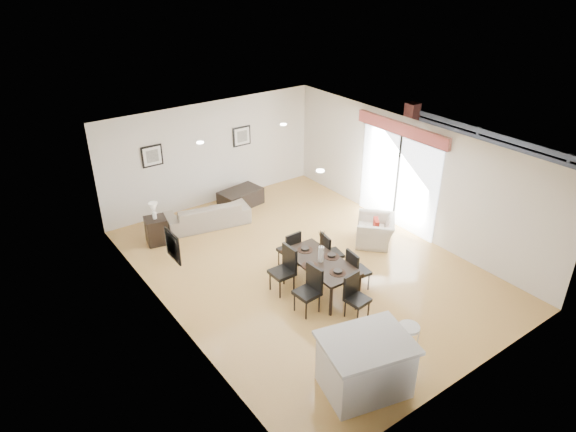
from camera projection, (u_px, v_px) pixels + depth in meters
ground at (305, 267)px, 10.97m from camera, size 8.00×8.00×0.00m
wall_back at (212, 154)px, 13.22m from camera, size 6.00×0.04×2.70m
wall_front at (474, 311)px, 7.47m from camera, size 6.00×0.04×2.70m
wall_left at (168, 257)px, 8.79m from camera, size 0.04×8.00×2.70m
wall_right at (409, 176)px, 11.90m from camera, size 0.04×8.00×2.70m
ceiling at (308, 147)px, 9.72m from camera, size 6.00×8.00×0.02m
sofa at (207, 214)px, 12.50m from camera, size 2.13×1.17×0.59m
armchair at (375, 230)px, 11.75m from camera, size 1.26×1.26×0.62m
courtyard_plant_a at (513, 201)px, 13.11m from camera, size 0.71×0.67×0.63m
courtyard_plant_b at (442, 174)px, 14.57m from camera, size 0.48×0.48×0.74m
dining_table at (321, 264)px, 9.97m from camera, size 0.81×1.61×0.67m
dining_chair_wnear at (310, 287)px, 9.43m from camera, size 0.45×0.45×0.93m
dining_chair_wfar at (285, 267)px, 10.00m from camera, size 0.43×0.43×0.96m
dining_chair_enear at (356, 268)px, 10.03m from camera, size 0.44×0.44×0.87m
dining_chair_efar at (329, 251)px, 10.61m from camera, size 0.46×0.46×0.87m
dining_chair_head at (355, 294)px, 9.30m from camera, size 0.43×0.43×0.86m
dining_chair_foot at (291, 248)px, 10.74m from camera, size 0.40×0.40×0.86m
vase at (321, 249)px, 9.81m from camera, size 0.86×1.31×0.67m
coffee_table at (241, 198)px, 13.50m from camera, size 1.19×0.82×0.44m
side_table at (157, 231)px, 11.74m from camera, size 0.55×0.55×0.62m
table_lamp at (154, 208)px, 11.48m from camera, size 0.21×0.21×0.39m
cushion at (376, 225)px, 11.54m from camera, size 0.26×0.31×0.31m
kitchen_island at (365, 365)px, 7.73m from camera, size 1.54×1.32×0.93m
bar_stool at (408, 332)px, 8.12m from camera, size 0.35×0.35×0.76m
framed_print_back_left at (152, 156)px, 12.23m from camera, size 0.52×0.04×0.52m
framed_print_back_right at (242, 136)px, 13.53m from camera, size 0.52×0.04×0.52m
framed_print_left_wall at (173, 246)px, 8.52m from camera, size 0.04×0.52×0.52m
sliding_door at (399, 160)px, 11.95m from camera, size 0.12×2.70×2.57m
courtyard at (461, 154)px, 14.37m from camera, size 6.00×6.00×2.00m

